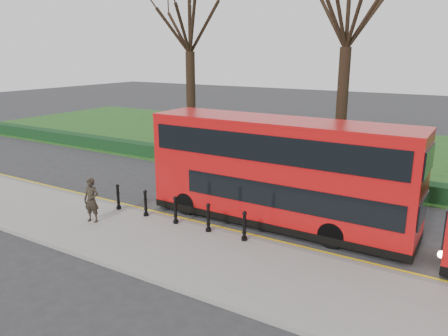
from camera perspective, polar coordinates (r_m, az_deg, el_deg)
The scene contains 12 objects.
ground at distance 17.28m, azimuth -2.00°, elevation -6.61°, with size 120.00×120.00×0.00m, color #28282B.
pavement at distance 15.05m, azimuth -8.42°, elevation -9.85°, with size 60.00×4.00×0.15m, color gray.
kerb at distance 16.49m, azimuth -3.94°, elevation -7.44°, with size 60.00×0.25×0.16m, color slate.
grass_verge at distance 30.40m, azimuth 13.83°, elevation 2.51°, with size 60.00×18.00×0.06m, color #1B4A18.
hedge at distance 22.84m, azimuth 7.46°, elevation -0.28°, with size 60.00×0.90×0.80m, color black.
yellow_line_outer at distance 16.75m, azimuth -3.34°, elevation -7.33°, with size 60.00×0.10×0.01m, color yellow.
yellow_line_inner at distance 16.90m, azimuth -2.95°, elevation -7.11°, with size 60.00×0.10×0.01m, color yellow.
tree_left at distance 28.93m, azimuth -4.55°, elevation 18.99°, with size 7.41×7.41×11.57m.
tree_mid at distance 24.49m, azimuth 16.00°, elevation 19.97°, with size 7.68×7.68×11.99m.
bollard_row at distance 16.35m, azimuth -6.36°, elevation -5.54°, with size 6.00×0.15×1.00m.
bus_lead at distance 16.29m, azimuth 7.09°, elevation -0.62°, with size 10.03×2.31×3.99m.
pedestrian at distance 17.03m, azimuth -16.92°, elevation -4.04°, with size 0.62×0.40×1.69m, color black.
Camera 1 is at (8.93, -13.37, 6.34)m, focal length 35.00 mm.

